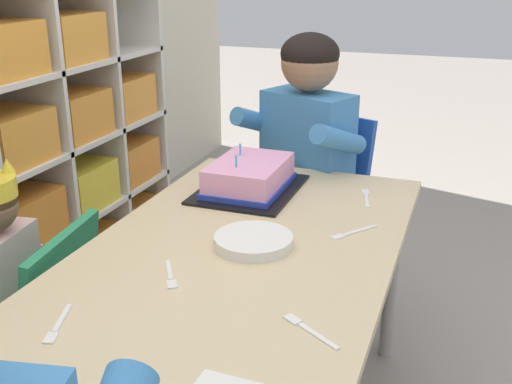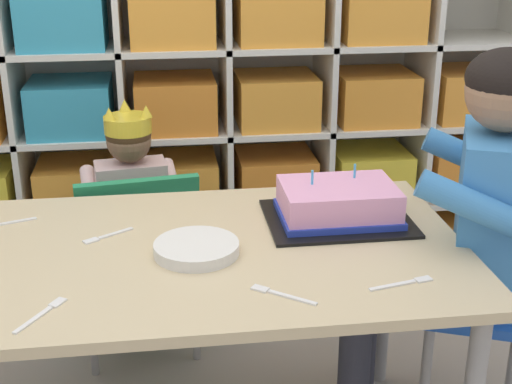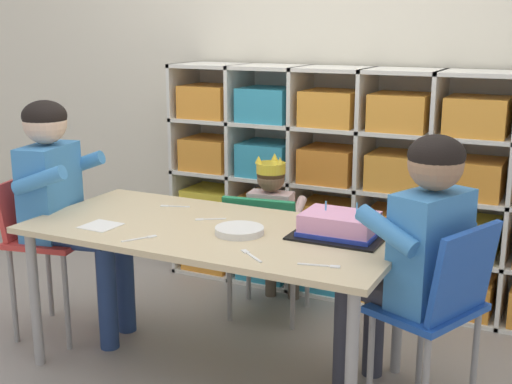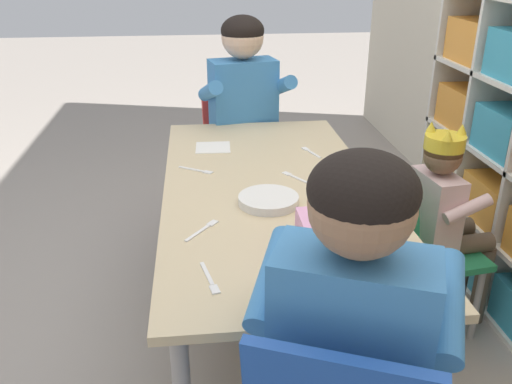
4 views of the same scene
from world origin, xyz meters
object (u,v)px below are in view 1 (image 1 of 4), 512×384
(paper_plate_stack, at_px, (254,241))
(fork_scattered_mid_table, at_px, (170,276))
(fork_near_cake_tray, at_px, (58,326))
(fork_at_table_front_edge, at_px, (308,329))
(activity_table, at_px, (222,290))
(fork_near_child_seat, at_px, (366,197))
(guest_at_table_side, at_px, (296,154))
(fork_by_napkin, at_px, (351,233))
(birthday_cake_on_tray, at_px, (249,178))
(classroom_chair_guest_side, at_px, (315,197))
(classroom_chair_blue, at_px, (33,324))

(paper_plate_stack, distance_m, fork_scattered_mid_table, 0.24)
(fork_near_cake_tray, relative_size, fork_at_table_front_edge, 1.03)
(activity_table, distance_m, fork_scattered_mid_table, 0.13)
(fork_at_table_front_edge, bearing_deg, fork_near_child_seat, 123.96)
(guest_at_table_side, height_order, fork_by_napkin, guest_at_table_side)
(birthday_cake_on_tray, bearing_deg, guest_at_table_side, -10.27)
(activity_table, relative_size, guest_at_table_side, 1.43)
(classroom_chair_guest_side, relative_size, birthday_cake_on_tray, 2.13)
(fork_scattered_mid_table, bearing_deg, classroom_chair_blue, 50.70)
(classroom_chair_blue, bearing_deg, fork_near_cake_tray, 40.54)
(guest_at_table_side, relative_size, fork_near_cake_tray, 8.03)
(fork_scattered_mid_table, xyz_separation_m, fork_near_cake_tray, (-0.25, 0.11, 0.00))
(fork_at_table_front_edge, bearing_deg, fork_near_cake_tray, -129.14)
(fork_scattered_mid_table, distance_m, fork_near_child_seat, 0.70)
(fork_near_cake_tray, bearing_deg, classroom_chair_blue, 29.27)
(birthday_cake_on_tray, bearing_deg, paper_plate_stack, -158.04)
(guest_at_table_side, bearing_deg, birthday_cake_on_tray, -77.71)
(paper_plate_stack, bearing_deg, birthday_cake_on_tray, 21.96)
(fork_near_child_seat, xyz_separation_m, fork_by_napkin, (-0.26, -0.01, 0.00))
(birthday_cake_on_tray, xyz_separation_m, paper_plate_stack, (-0.36, -0.14, -0.03))
(classroom_chair_blue, height_order, fork_near_child_seat, classroom_chair_blue)
(classroom_chair_guest_side, xyz_separation_m, birthday_cake_on_tray, (-0.41, 0.10, 0.20))
(fork_scattered_mid_table, bearing_deg, fork_at_table_front_edge, -138.44)
(fork_scattered_mid_table, bearing_deg, paper_plate_stack, -61.90)
(birthday_cake_on_tray, relative_size, fork_by_napkin, 2.86)
(activity_table, bearing_deg, birthday_cake_on_tray, 13.40)
(classroom_chair_guest_side, height_order, fork_near_child_seat, classroom_chair_guest_side)
(classroom_chair_guest_side, bearing_deg, fork_scattered_mid_table, -71.79)
(classroom_chair_blue, xyz_separation_m, fork_near_cake_tray, (-0.30, -0.33, 0.25))
(fork_scattered_mid_table, relative_size, fork_at_table_front_edge, 0.92)
(fork_near_child_seat, relative_size, fork_by_napkin, 1.17)
(guest_at_table_side, height_order, birthday_cake_on_tray, guest_at_table_side)
(activity_table, distance_m, classroom_chair_guest_side, 0.91)
(classroom_chair_blue, xyz_separation_m, classroom_chair_guest_side, (0.92, -0.52, 0.09))
(paper_plate_stack, xyz_separation_m, fork_near_child_seat, (0.41, -0.20, -0.01))
(fork_near_cake_tray, xyz_separation_m, fork_at_table_front_edge, (0.15, -0.44, 0.00))
(guest_at_table_side, xyz_separation_m, fork_scattered_mid_table, (-0.87, 0.03, -0.03))
(birthday_cake_on_tray, bearing_deg, fork_near_cake_tray, 174.15)
(birthday_cake_on_tray, bearing_deg, classroom_chair_blue, 140.65)
(guest_at_table_side, distance_m, paper_plate_stack, 0.67)
(guest_at_table_side, relative_size, birthday_cake_on_tray, 2.97)
(guest_at_table_side, xyz_separation_m, fork_by_napkin, (-0.51, -0.30, -0.03))
(fork_near_cake_tray, bearing_deg, guest_at_table_side, -25.86)
(fork_scattered_mid_table, bearing_deg, birthday_cake_on_tray, -29.66)
(paper_plate_stack, height_order, fork_at_table_front_edge, paper_plate_stack)
(classroom_chair_blue, relative_size, fork_scattered_mid_table, 5.47)
(classroom_chair_guest_side, relative_size, guest_at_table_side, 0.72)
(classroom_chair_blue, distance_m, fork_near_cake_tray, 0.51)
(paper_plate_stack, relative_size, fork_at_table_front_edge, 1.51)
(fork_scattered_mid_table, height_order, fork_by_napkin, same)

